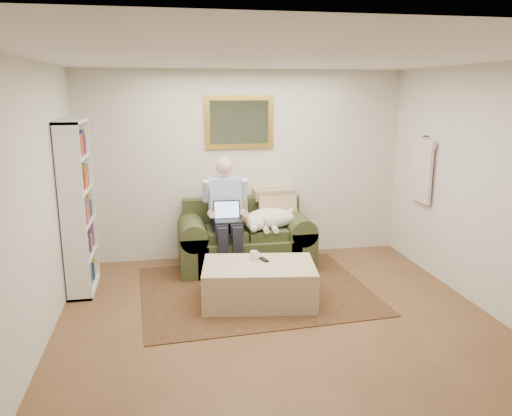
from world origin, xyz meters
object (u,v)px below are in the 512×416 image
object	(u,v)px
sofa	(245,244)
laptop	(227,215)
ottoman	(259,283)
bookshelf	(78,208)
seated_man	(227,217)
coffee_mug	(254,255)
sleeping_dog	(270,218)

from	to	relation	value
sofa	laptop	xyz separation A→B (m)	(-0.26, -0.23, 0.47)
ottoman	bookshelf	bearing A→B (deg)	158.72
seated_man	bookshelf	distance (m)	1.81
sofa	laptop	bearing A→B (deg)	-138.98
seated_man	coffee_mug	distance (m)	0.92
sofa	sleeping_dog	world-z (taller)	sofa
seated_man	sleeping_dog	world-z (taller)	seated_man
seated_man	ottoman	xyz separation A→B (m)	(0.22, -1.04, -0.52)
coffee_mug	bookshelf	xyz separation A→B (m)	(-1.97, 0.61, 0.50)
laptop	ottoman	xyz separation A→B (m)	(0.22, -0.97, -0.55)
seated_man	sofa	bearing A→B (deg)	31.45
sofa	sleeping_dog	size ratio (longest dim) A/B	2.43
sleeping_dog	coffee_mug	distance (m)	1.03
sleeping_dog	bookshelf	bearing A→B (deg)	-171.92
ottoman	bookshelf	distance (m)	2.27
sofa	coffee_mug	size ratio (longest dim) A/B	17.56
coffee_mug	bookshelf	world-z (taller)	bookshelf
laptop	sleeping_dog	distance (m)	0.60
seated_man	laptop	bearing A→B (deg)	-90.00
sofa	laptop	distance (m)	0.59
laptop	ottoman	distance (m)	1.14
seated_man	laptop	size ratio (longest dim) A/B	4.33
sofa	coffee_mug	xyz separation A→B (m)	(-0.07, -1.03, 0.19)
sofa	seated_man	bearing A→B (deg)	-148.55
sofa	seated_man	distance (m)	0.53
coffee_mug	bookshelf	bearing A→B (deg)	162.85
sleeping_dog	sofa	bearing A→B (deg)	164.26
bookshelf	sofa	bearing A→B (deg)	11.73
laptop	bookshelf	distance (m)	1.79
sleeping_dog	coffee_mug	bearing A→B (deg)	-112.14
coffee_mug	bookshelf	distance (m)	2.12
seated_man	coffee_mug	world-z (taller)	seated_man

